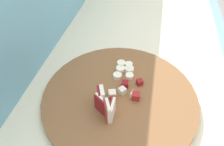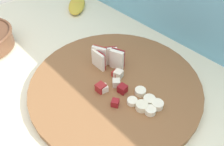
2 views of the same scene
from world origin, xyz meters
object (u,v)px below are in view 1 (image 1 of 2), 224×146
(apple_dice_pile, at_px, (126,91))
(banana_slice_rows, at_px, (124,69))
(apple_wedge_fan, at_px, (105,105))
(cutting_board, at_px, (120,97))

(apple_dice_pile, xyz_separation_m, banana_slice_rows, (0.09, 0.02, -0.00))
(banana_slice_rows, bearing_deg, apple_wedge_fan, 171.53)
(cutting_board, xyz_separation_m, banana_slice_rows, (0.10, 0.00, 0.02))
(apple_wedge_fan, height_order, banana_slice_rows, apple_wedge_fan)
(apple_dice_pile, bearing_deg, apple_wedge_fan, 148.13)
(apple_dice_pile, relative_size, banana_slice_rows, 1.15)
(apple_wedge_fan, bearing_deg, banana_slice_rows, -8.47)
(apple_wedge_fan, bearing_deg, cutting_board, -23.78)
(cutting_board, height_order, apple_dice_pile, apple_dice_pile)
(cutting_board, distance_m, apple_dice_pile, 0.03)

